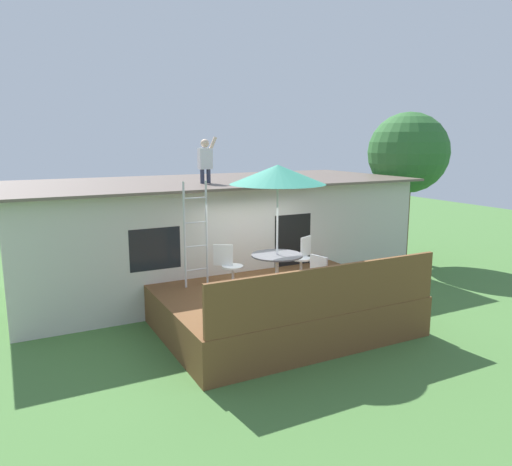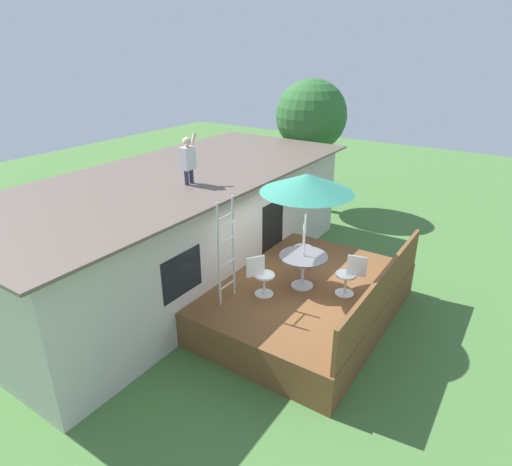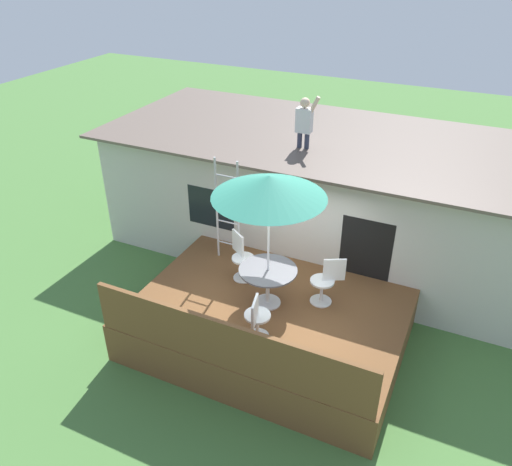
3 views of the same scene
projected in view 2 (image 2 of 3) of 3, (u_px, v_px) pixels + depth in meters
The scene contains 12 objects.
ground_plane at pixel (302, 315), 9.83m from camera, with size 40.00×40.00×0.00m, color #477538.
house at pixel (181, 225), 11.10m from camera, with size 10.50×4.50×2.78m.
deck at pixel (303, 300), 9.67m from camera, with size 4.79×3.56×0.80m, color brown.
deck_railing at pixel (383, 289), 8.46m from camera, with size 4.69×0.08×0.90m, color brown.
patio_table at pixel (303, 262), 9.23m from camera, with size 1.04×1.04×0.74m.
patio_umbrella at pixel (307, 183), 8.53m from camera, with size 1.90×1.90×2.54m.
step_ladder at pixel (226, 252), 8.52m from camera, with size 0.52×0.04×2.20m.
person_figure at pixel (188, 157), 9.49m from camera, with size 0.47×0.20×1.11m.
patio_chair_left at pixel (261, 276), 8.94m from camera, with size 0.56×0.46×0.92m.
patio_chair_right at pixel (303, 247), 10.24m from camera, with size 0.58×0.44×0.92m.
patio_chair_near at pixel (350, 275), 8.96m from camera, with size 0.44×0.61×0.92m.
backyard_tree at pixel (311, 116), 15.05m from camera, with size 2.49×2.49×4.66m.
Camera 2 is at (-7.49, -3.68, 5.63)m, focal length 30.25 mm.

